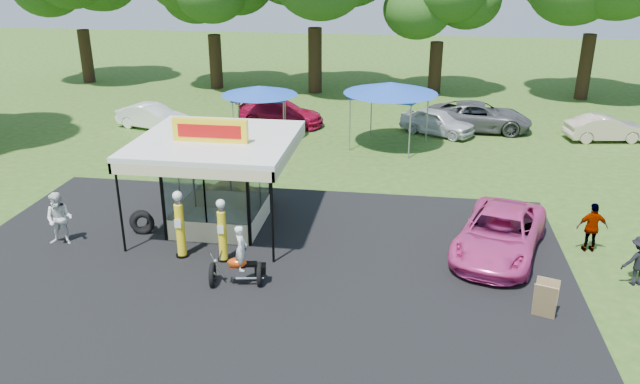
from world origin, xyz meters
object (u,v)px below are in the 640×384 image
(gas_pump_left, at_px, (180,226))
(tent_east, at_px, (391,88))
(kiosk_car, at_px, (237,192))
(spectator_east_a, at_px, (639,261))
(gas_station_kiosk, at_px, (218,181))
(spectator_west, at_px, (59,219))
(bg_car_d, at_px, (479,116))
(gas_pump_right, at_px, (222,232))
(bg_car_e, at_px, (606,128))
(bg_car_b, at_px, (281,113))
(pink_sedan, at_px, (500,234))
(motorcycle, at_px, (240,261))
(bg_car_c, at_px, (437,122))
(a_frame_sign, at_px, (545,300))
(spectator_east_b, at_px, (592,227))
(bg_car_a, at_px, (152,116))
(tent_west, at_px, (259,91))

(gas_pump_left, distance_m, tent_east, 14.94)
(kiosk_car, distance_m, tent_east, 10.66)
(gas_pump_left, xyz_separation_m, spectator_east_a, (14.25, 0.36, -0.33))
(gas_station_kiosk, relative_size, spectator_west, 2.86)
(bg_car_d, height_order, tent_east, tent_east)
(gas_pump_right, bearing_deg, spectator_east_a, 1.92)
(gas_station_kiosk, bearing_deg, bg_car_e, 38.78)
(gas_pump_right, height_order, bg_car_b, gas_pump_right)
(pink_sedan, bearing_deg, spectator_east_a, -3.39)
(motorcycle, relative_size, bg_car_c, 0.49)
(gas_pump_right, distance_m, spectator_east_a, 12.83)
(kiosk_car, bearing_deg, pink_sedan, -106.97)
(gas_pump_right, distance_m, spectator_west, 5.88)
(gas_station_kiosk, relative_size, bg_car_b, 1.09)
(motorcycle, relative_size, spectator_west, 1.07)
(a_frame_sign, bearing_deg, bg_car_e, 89.01)
(spectator_east_a, bearing_deg, gas_pump_left, -12.49)
(gas_pump_right, relative_size, a_frame_sign, 1.96)
(spectator_east_b, xyz_separation_m, bg_car_b, (-13.59, 14.13, -0.14))
(a_frame_sign, relative_size, bg_car_a, 0.27)
(gas_pump_right, xyz_separation_m, tent_east, (4.70, 13.56, 1.96))
(spectator_east_b, relative_size, bg_car_b, 0.35)
(kiosk_car, distance_m, spectator_east_b, 13.10)
(gas_pump_left, relative_size, spectator_east_b, 1.36)
(bg_car_a, bearing_deg, pink_sedan, -111.38)
(spectator_west, xyz_separation_m, spectator_east_a, (18.68, 0.04, -0.15))
(gas_station_kiosk, height_order, pink_sedan, gas_station_kiosk)
(spectator_west, distance_m, bg_car_d, 22.85)
(motorcycle, bearing_deg, gas_station_kiosk, 103.77)
(gas_station_kiosk, distance_m, bg_car_b, 14.09)
(a_frame_sign, relative_size, bg_car_b, 0.22)
(motorcycle, distance_m, a_frame_sign, 8.79)
(gas_station_kiosk, distance_m, pink_sedan, 9.91)
(gas_pump_left, distance_m, spectator_west, 4.44)
(bg_car_b, bearing_deg, a_frame_sign, -139.18)
(spectator_west, relative_size, tent_east, 0.40)
(kiosk_car, relative_size, spectator_west, 1.49)
(motorcycle, relative_size, a_frame_sign, 1.82)
(motorcycle, distance_m, spectator_east_a, 12.01)
(gas_pump_left, height_order, bg_car_b, gas_pump_left)
(kiosk_car, bearing_deg, bg_car_c, -35.86)
(gas_pump_left, height_order, tent_east, tent_east)
(a_frame_sign, relative_size, tent_west, 0.28)
(bg_car_e, bearing_deg, motorcycle, 129.89)
(a_frame_sign, xyz_separation_m, pink_sedan, (-0.81, 3.77, 0.18))
(motorcycle, height_order, tent_east, tent_east)
(bg_car_a, bearing_deg, spectator_east_b, -105.67)
(spectator_west, xyz_separation_m, bg_car_d, (15.39, 16.89, -0.15))
(a_frame_sign, distance_m, bg_car_b, 21.78)
(tent_west, bearing_deg, a_frame_sign, -53.38)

